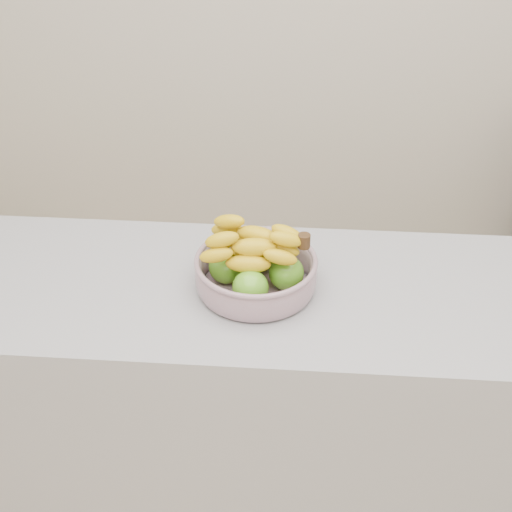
# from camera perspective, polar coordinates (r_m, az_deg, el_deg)

# --- Properties ---
(room_shell) EXTENTS (4.05, 4.05, 2.73)m
(room_shell) POSITION_cam_1_polar(r_m,az_deg,el_deg) (1.14, 3.73, 18.89)
(room_shell) COLOR beige
(room_shell) RESTS_ON ground
(counter) EXTENTS (2.00, 0.60, 0.90)m
(counter) POSITION_cam_1_polar(r_m,az_deg,el_deg) (2.16, 2.68, -12.21)
(counter) COLOR #98979F
(counter) RESTS_ON ground
(fruit_bowl) EXTENTS (0.32, 0.32, 0.18)m
(fruit_bowl) POSITION_cam_1_polar(r_m,az_deg,el_deg) (1.82, -0.02, -1.05)
(fruit_bowl) COLOR #A6B5C7
(fruit_bowl) RESTS_ON counter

